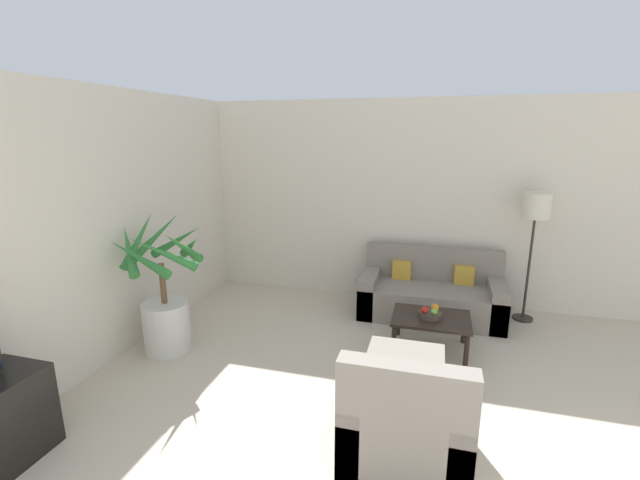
% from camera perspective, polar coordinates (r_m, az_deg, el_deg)
% --- Properties ---
extents(wall_back, '(7.88, 0.06, 2.70)m').
position_cam_1_polar(wall_back, '(5.85, 15.71, 4.61)').
color(wall_back, beige).
rests_on(wall_back, ground_plane).
extents(wall_left, '(0.06, 7.29, 2.70)m').
position_cam_1_polar(wall_left, '(4.37, -30.92, 0.08)').
color(wall_left, beige).
rests_on(wall_left, ground_plane).
extents(potted_palm, '(0.93, 0.94, 1.46)m').
position_cam_1_polar(potted_palm, '(4.79, -19.99, -7.86)').
color(potted_palm, beige).
rests_on(potted_palm, ground_plane).
extents(sofa_loveseat, '(1.74, 0.82, 0.82)m').
position_cam_1_polar(sofa_loveseat, '(5.64, 14.56, -7.03)').
color(sofa_loveseat, gray).
rests_on(sofa_loveseat, ground_plane).
extents(floor_lamp, '(0.32, 0.32, 1.58)m').
position_cam_1_polar(floor_lamp, '(5.63, 26.80, 3.25)').
color(floor_lamp, '#2D2823').
rests_on(floor_lamp, ground_plane).
extents(coffee_table, '(0.80, 0.60, 0.37)m').
position_cam_1_polar(coffee_table, '(4.75, 14.56, -10.46)').
color(coffee_table, black).
rests_on(coffee_table, ground_plane).
extents(fruit_bowl, '(0.24, 0.24, 0.06)m').
position_cam_1_polar(fruit_bowl, '(4.71, 14.47, -9.61)').
color(fruit_bowl, '#42382D').
rests_on(fruit_bowl, coffee_table).
extents(apple_red, '(0.07, 0.07, 0.07)m').
position_cam_1_polar(apple_red, '(4.64, 13.79, -9.01)').
color(apple_red, red).
rests_on(apple_red, fruit_bowl).
extents(apple_green, '(0.07, 0.07, 0.07)m').
position_cam_1_polar(apple_green, '(4.63, 15.00, -9.20)').
color(apple_green, olive).
rests_on(apple_green, fruit_bowl).
extents(orange_fruit, '(0.08, 0.08, 0.08)m').
position_cam_1_polar(orange_fruit, '(4.72, 15.08, -8.69)').
color(orange_fruit, orange).
rests_on(orange_fruit, fruit_bowl).
extents(armchair, '(0.86, 0.79, 0.90)m').
position_cam_1_polar(armchair, '(3.30, 11.42, -22.84)').
color(armchair, gray).
rests_on(armchair, ground_plane).
extents(ottoman, '(0.67, 0.52, 0.37)m').
position_cam_1_polar(ottoman, '(4.05, 11.21, -16.90)').
color(ottoman, gray).
rests_on(ottoman, ground_plane).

